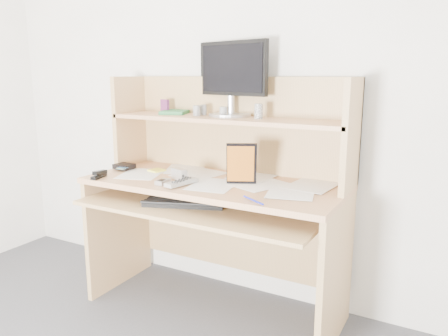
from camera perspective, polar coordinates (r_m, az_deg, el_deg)
The scene contains 19 objects.
back_wall at distance 2.56m, azimuth 2.17°, elevation 10.73°, with size 3.60×0.04×2.50m, color white.
desk at distance 2.43m, azimuth -0.47°, elevation -2.60°, with size 1.40×0.70×1.30m.
paper_clutter at distance 2.35m, azimuth -1.44°, elevation -1.65°, with size 1.32×0.54×0.01m, color white.
keyboard at distance 2.27m, azimuth -5.17°, elevation -4.47°, with size 0.44×0.29×0.03m.
tv_remote at distance 2.26m, azimuth -5.56°, elevation -1.89°, with size 0.05×0.20×0.02m, color gray.
flip_phone at distance 2.30m, azimuth -8.00°, elevation -1.69°, with size 0.05×0.09×0.02m, color #AEADB0.
stapler at distance 2.51m, azimuth -16.04°, elevation -0.73°, with size 0.03×0.12×0.04m, color black.
wallet at distance 2.70m, azimuth -12.90°, elevation 0.23°, with size 0.11×0.09×0.03m, color black.
sticky_note_pad at distance 2.61m, azimuth -8.78°, elevation -0.32°, with size 0.08×0.08×0.01m, color yellow.
digital_camera at distance 2.36m, azimuth -5.87°, elevation -0.80°, with size 0.10×0.04×0.06m, color #B1B1B3.
game_case at distance 2.23m, azimuth 2.30°, elevation 0.57°, with size 0.15×0.02×0.22m, color black.
blue_pen at distance 1.96m, azimuth 3.84°, elevation -4.22°, with size 0.01×0.01×0.15m, color #161EAC.
card_box at distance 2.70m, azimuth -7.74°, elevation 7.99°, with size 0.06×0.02×0.08m, color #A9161B.
shelf_book at distance 2.65m, azimuth -6.41°, elevation 7.27°, with size 0.14×0.20×0.02m, color #2D7140.
chip_stack_a at distance 2.50m, azimuth -3.58°, elevation 7.49°, with size 0.04×0.04×0.06m, color black.
chip_stack_b at distance 2.55m, azimuth -2.70°, elevation 7.59°, with size 0.04×0.04×0.06m, color white.
chip_stack_c at distance 2.47m, azimuth -0.10°, elevation 7.39°, with size 0.04×0.04×0.05m, color black.
chip_stack_d at distance 2.33m, azimuth 4.56°, elevation 7.40°, with size 0.05×0.05×0.08m, color silver.
monitor at distance 2.49m, azimuth 1.07°, elevation 11.87°, with size 0.47×0.24×0.41m.
Camera 1 is at (1.15, -0.49, 1.31)m, focal length 35.00 mm.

